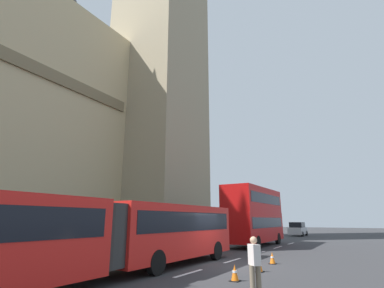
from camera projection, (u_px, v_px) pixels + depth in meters
name	position (u px, v px, depth m)	size (l,w,h in m)	color
ground_plane	(220.00, 264.00, 14.70)	(160.00, 160.00, 0.00)	#333335
lane_centre_marking	(233.00, 261.00, 15.97)	(29.80, 0.16, 0.01)	silver
articulated_bus	(97.00, 232.00, 10.85)	(18.54, 2.54, 2.90)	red
double_decker_bus	(254.00, 214.00, 25.64)	(9.11, 2.54, 4.90)	#B20F0F
sedan_lead	(298.00, 229.00, 40.44)	(4.40, 1.86, 1.85)	#B7B7BC
traffic_cone_west	(235.00, 273.00, 10.68)	(0.36, 0.36, 0.58)	black
traffic_cone_middle	(259.00, 265.00, 12.57)	(0.36, 0.36, 0.58)	black
traffic_cone_east	(272.00, 258.00, 14.81)	(0.36, 0.36, 0.58)	black
pedestrian_near_cones	(255.00, 263.00, 8.75)	(0.45, 0.46, 1.69)	#726651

